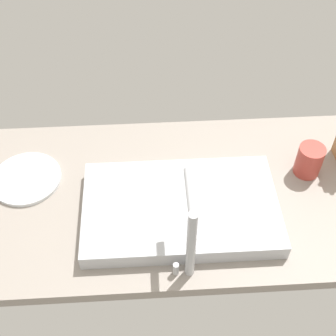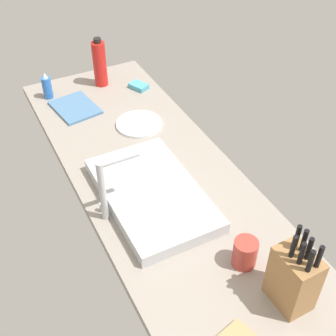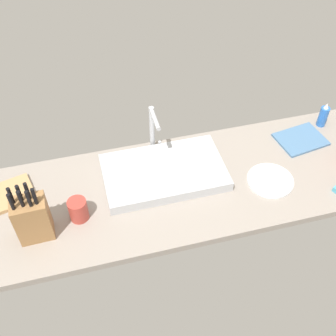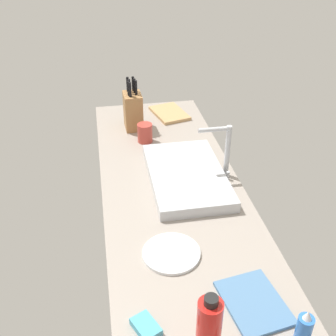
# 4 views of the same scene
# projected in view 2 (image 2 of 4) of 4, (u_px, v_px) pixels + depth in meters

# --- Properties ---
(countertop_slab) EXTENTS (1.90, 0.62, 0.04)m
(countertop_slab) POSITION_uv_depth(u_px,v_px,m) (162.00, 185.00, 1.76)
(countertop_slab) COLOR gray
(countertop_slab) RESTS_ON ground
(sink_basin) EXTENTS (0.54, 0.33, 0.05)m
(sink_basin) POSITION_uv_depth(u_px,v_px,m) (152.00, 194.00, 1.67)
(sink_basin) COLOR #B7BABF
(sink_basin) RESTS_ON countertop_slab
(faucet) EXTENTS (0.06, 0.15, 0.25)m
(faucet) POSITION_uv_depth(u_px,v_px,m) (107.00, 184.00, 1.52)
(faucet) COLOR #B7BABF
(faucet) RESTS_ON countertop_slab
(knife_block) EXTENTS (0.13, 0.10, 0.28)m
(knife_block) POSITION_uv_depth(u_px,v_px,m) (294.00, 278.00, 1.29)
(knife_block) COLOR #9E7042
(knife_block) RESTS_ON countertop_slab
(soap_bottle) EXTENTS (0.05, 0.05, 0.14)m
(soap_bottle) POSITION_uv_depth(u_px,v_px,m) (47.00, 87.00, 2.18)
(soap_bottle) COLOR blue
(soap_bottle) RESTS_ON countertop_slab
(water_bottle) EXTENTS (0.07, 0.07, 0.25)m
(water_bottle) POSITION_uv_depth(u_px,v_px,m) (100.00, 63.00, 2.23)
(water_bottle) COLOR red
(water_bottle) RESTS_ON countertop_slab
(dinner_plate) EXTENTS (0.21, 0.21, 0.01)m
(dinner_plate) POSITION_uv_depth(u_px,v_px,m) (139.00, 124.00, 2.03)
(dinner_plate) COLOR white
(dinner_plate) RESTS_ON countertop_slab
(dish_towel) EXTENTS (0.25, 0.21, 0.01)m
(dish_towel) POSITION_uv_depth(u_px,v_px,m) (75.00, 108.00, 2.14)
(dish_towel) COLOR teal
(dish_towel) RESTS_ON countertop_slab
(coffee_mug) EXTENTS (0.08, 0.08, 0.10)m
(coffee_mug) POSITION_uv_depth(u_px,v_px,m) (245.00, 253.00, 1.43)
(coffee_mug) COLOR #B23D33
(coffee_mug) RESTS_ON countertop_slab
(dish_sponge) EXTENTS (0.11, 0.09, 0.02)m
(dish_sponge) POSITION_uv_depth(u_px,v_px,m) (139.00, 86.00, 2.27)
(dish_sponge) COLOR #4CA3BC
(dish_sponge) RESTS_ON countertop_slab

